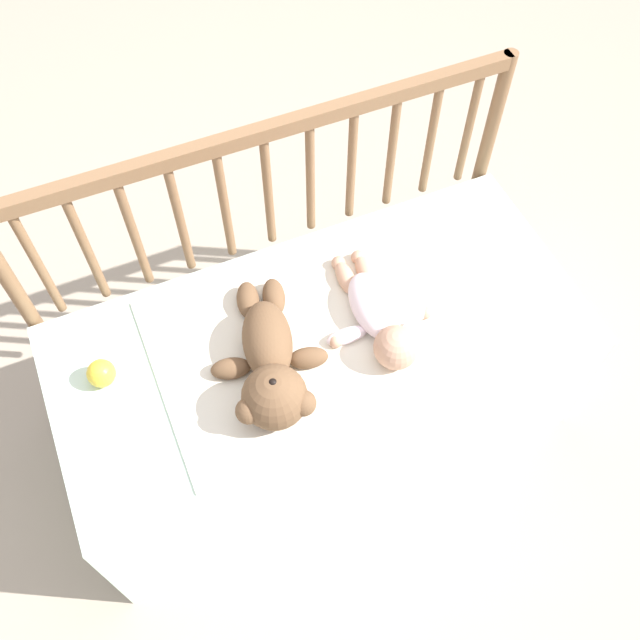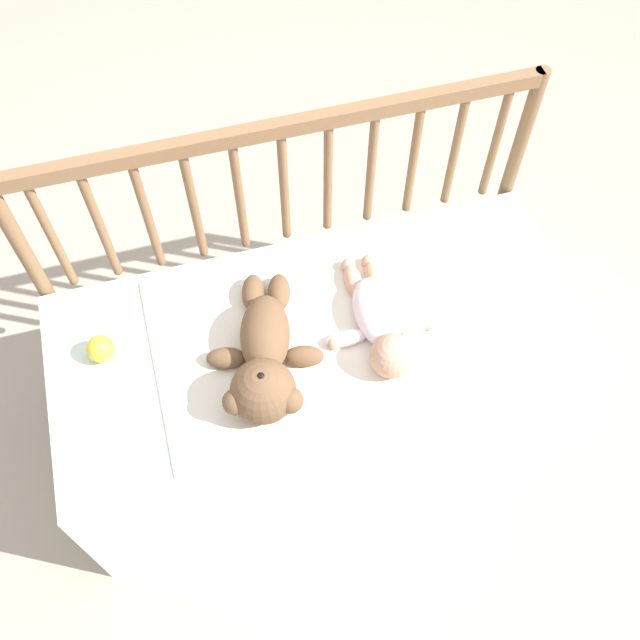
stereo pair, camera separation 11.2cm
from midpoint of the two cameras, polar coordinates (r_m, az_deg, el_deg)
name	(u,v)px [view 2 (the right image)]	position (r m, az deg, el deg)	size (l,w,h in m)	color
ground_plane	(320,415)	(2.08, 1.56, -7.68)	(12.00, 12.00, 0.00)	tan
crib_mattress	(320,378)	(1.88, 1.72, -4.80)	(1.27, 0.58, 0.45)	silver
crib_rail	(285,198)	(1.75, -0.99, 9.65)	(1.27, 0.04, 0.83)	brown
blanket	(315,333)	(1.68, 1.51, -1.15)	(0.76, 0.52, 0.01)	silver
teddy_bear	(264,359)	(1.58, -2.48, -3.25)	(0.27, 0.41, 0.15)	brown
baby	(380,322)	(1.67, 6.71, -0.23)	(0.27, 0.36, 0.10)	white
toy_ball	(101,349)	(1.68, -15.34, -2.33)	(0.06, 0.06, 0.06)	yellow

